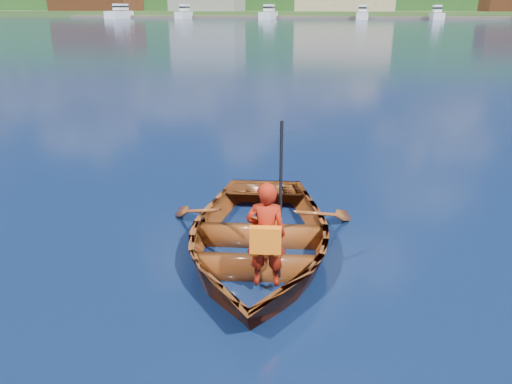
% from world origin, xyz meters
% --- Properties ---
extents(ground, '(600.00, 600.00, 0.00)m').
position_xyz_m(ground, '(0.00, 0.00, 0.00)').
color(ground, '#172B44').
rests_on(ground, ground).
extents(rowboat, '(3.32, 4.27, 0.81)m').
position_xyz_m(rowboat, '(-0.33, 0.94, 0.26)').
color(rowboat, brown).
rests_on(rowboat, ground).
extents(child_paddler, '(0.48, 0.38, 1.84)m').
position_xyz_m(child_paddler, '(-0.06, 0.07, 0.71)').
color(child_paddler, '#AA1F0C').
rests_on(child_paddler, ground).
extents(dock, '(160.04, 6.03, 0.80)m').
position_xyz_m(dock, '(-9.82, 148.00, 0.40)').
color(dock, brown).
rests_on(dock, ground).
extents(marina_yachts, '(141.60, 12.72, 4.41)m').
position_xyz_m(marina_yachts, '(-7.13, 143.29, 1.41)').
color(marina_yachts, white).
rests_on(marina_yachts, ground).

